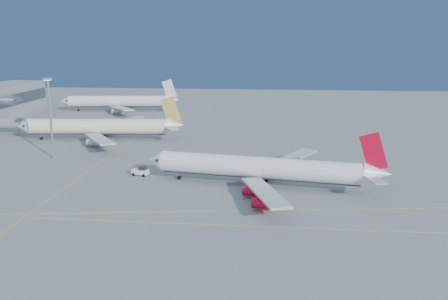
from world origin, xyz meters
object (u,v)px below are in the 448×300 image
airliner_etihad (101,127)px  airliner_third (120,101)px  pushback_tug (141,171)px  light_mast (50,112)px  airliner_virgin (263,168)px

airliner_etihad → airliner_third: bearing=96.7°
airliner_etihad → pushback_tug: (27.02, -45.58, -3.75)m
pushback_tug → light_mast: (-32.17, 16.38, 13.54)m
airliner_virgin → light_mast: 70.16m
airliner_etihad → light_mast: bearing=-105.0°
pushback_tug → light_mast: bearing=168.0°
airliner_etihad → light_mast: (-5.15, -29.20, 9.79)m
airliner_virgin → airliner_third: airliner_third is taller
light_mast → pushback_tug: bearing=-27.0°
airliner_virgin → pushback_tug: size_ratio=12.77×
airliner_third → pushback_tug: airliner_third is taller
airliner_third → pushback_tug: (41.84, -117.35, -3.73)m
light_mast → airliner_third: bearing=95.5°
airliner_third → light_mast: (9.66, -100.97, 9.81)m
airliner_etihad → light_mast: size_ratio=2.48×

